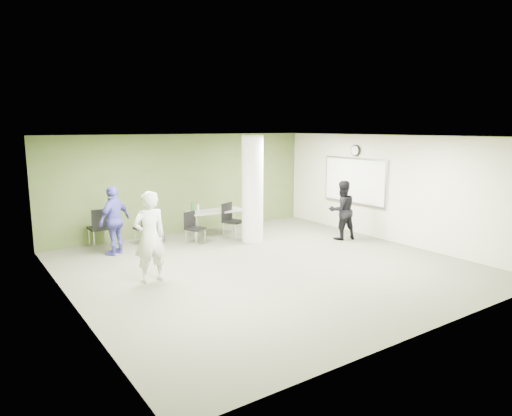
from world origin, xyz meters
TOP-DOWN VIEW (x-y plane):
  - floor at (0.00, 0.00)m, footprint 8.00×8.00m
  - ceiling at (0.00, 0.00)m, footprint 8.00×8.00m
  - wall_back at (0.00, 4.00)m, footprint 8.00×2.80m
  - wall_left at (-4.00, 0.00)m, footprint 0.02×8.00m
  - wall_right_cream at (4.00, 0.00)m, footprint 0.02×8.00m
  - column at (1.00, 2.00)m, footprint 0.56×0.56m
  - whiteboard at (3.92, 1.20)m, footprint 0.05×2.30m
  - wall_clock at (3.92, 1.20)m, footprint 0.06×0.32m
  - folding_table at (0.45, 3.03)m, footprint 1.59×0.79m
  - wastebasket at (-1.07, 3.29)m, footprint 0.23×0.23m
  - chair_back_left at (-2.53, 3.56)m, footprint 0.51×0.51m
  - chair_back_right at (-1.50, 3.11)m, footprint 0.52×0.52m
  - chair_table_left at (-0.43, 2.63)m, footprint 0.54×0.54m
  - chair_table_right at (0.71, 2.63)m, footprint 0.63×0.63m
  - woman_white at (-2.44, 0.45)m, footprint 0.67×0.45m
  - man_black at (3.10, 0.83)m, footprint 0.89×0.77m
  - man_blue at (-2.40, 2.78)m, footprint 1.03×0.84m

SIDE VIEW (x-z plane):
  - floor at x=0.00m, z-range 0.00..0.00m
  - wastebasket at x=-1.07m, z-range 0.00..0.27m
  - chair_table_left at x=-0.43m, z-range 0.07..0.91m
  - chair_back_right at x=-1.50m, z-range 0.08..0.99m
  - chair_table_right at x=0.71m, z-range 0.08..1.04m
  - chair_back_left at x=-2.53m, z-range 0.09..1.09m
  - folding_table at x=0.45m, z-range 0.19..1.17m
  - man_black at x=3.10m, z-range 0.00..1.59m
  - man_blue at x=-2.40m, z-range 0.00..1.64m
  - woman_white at x=-2.44m, z-range 0.00..1.79m
  - wall_back at x=0.00m, z-range 1.39..1.41m
  - wall_left at x=-4.00m, z-range 0.00..2.80m
  - wall_right_cream at x=4.00m, z-range 0.00..2.80m
  - column at x=1.00m, z-range 0.00..2.80m
  - whiteboard at x=3.92m, z-range 0.85..2.15m
  - wall_clock at x=3.92m, z-range 2.19..2.51m
  - ceiling at x=0.00m, z-range 2.80..2.80m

